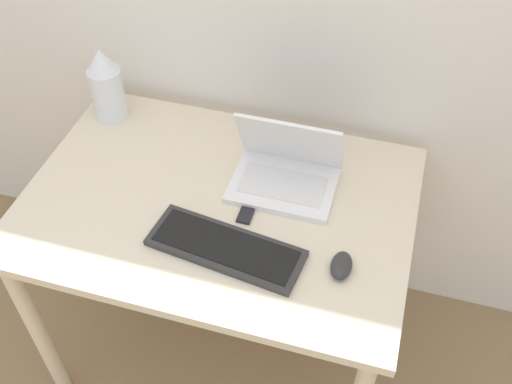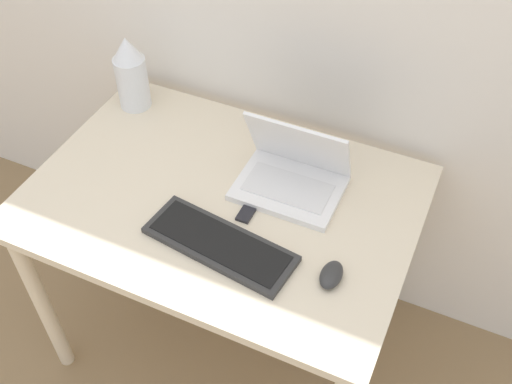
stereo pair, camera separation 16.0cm
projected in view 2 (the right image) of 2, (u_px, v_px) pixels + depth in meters
desk at (223, 219)px, 1.80m from camera, size 1.11×0.78×0.77m
laptop at (292, 173)px, 1.72m from camera, size 0.30×0.23×0.23m
keyboard at (220, 244)px, 1.59m from camera, size 0.43×0.20×0.02m
mouse at (331, 275)px, 1.51m from camera, size 0.06×0.09×0.03m
vase at (131, 73)px, 1.94m from camera, size 0.10×0.10×0.26m
mp3_player at (246, 214)px, 1.67m from camera, size 0.04×0.06×0.01m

